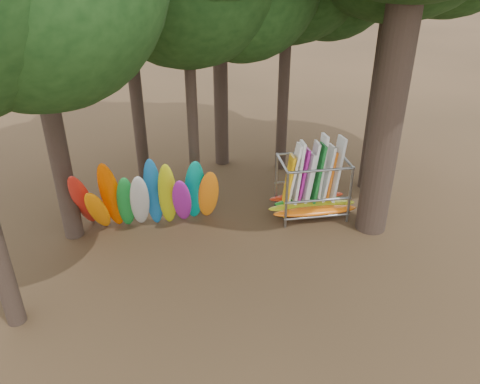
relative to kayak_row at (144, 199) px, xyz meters
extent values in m
plane|color=#47331E|center=(3.42, -1.79, -1.27)|extent=(120.00, 120.00, 0.00)
plane|color=gray|center=(3.42, 58.21, -1.27)|extent=(160.00, 160.00, 0.00)
cylinder|color=black|center=(-2.43, 0.19, 4.19)|extent=(0.61, 0.61, 10.92)
cylinder|color=black|center=(-0.14, 3.80, 4.20)|extent=(0.47, 0.47, 10.95)
cylinder|color=black|center=(3.23, 5.19, 5.28)|extent=(0.59, 0.59, 13.12)
cylinder|color=black|center=(5.65, 4.26, 3.64)|extent=(0.45, 0.45, 9.84)
cylinder|color=black|center=(1.78, 1.39, 3.59)|extent=(0.37, 0.37, 9.73)
cylinder|color=black|center=(8.57, 1.96, 4.63)|extent=(0.52, 0.52, 11.81)
cylinder|color=black|center=(7.56, -1.00, 5.51)|extent=(1.01, 1.01, 13.58)
ellipsoid|color=red|center=(-1.95, 0.11, 0.04)|extent=(0.69, 2.01, 2.80)
ellipsoid|color=orange|center=(-1.50, -0.11, -0.24)|extent=(0.78, 1.75, 2.24)
ellipsoid|color=#D44C00|center=(-1.05, 0.08, 0.15)|extent=(0.82, 1.45, 2.96)
ellipsoid|color=#167E2D|center=(-0.60, 0.02, -0.10)|extent=(0.77, 1.46, 2.48)
ellipsoid|color=#B8BAB3|center=(-0.15, -0.16, 0.00)|extent=(0.79, 1.86, 2.71)
ellipsoid|color=#135895|center=(0.31, 0.07, 0.15)|extent=(0.62, 1.12, 2.92)
ellipsoid|color=#AEB511|center=(0.76, -0.09, 0.12)|extent=(0.61, 1.49, 2.91)
ellipsoid|color=purple|center=(1.21, -0.14, -0.14)|extent=(0.74, 1.78, 2.44)
ellipsoid|color=#03927F|center=(1.66, 0.13, 0.08)|extent=(0.77, 1.41, 2.80)
ellipsoid|color=orange|center=(2.11, 0.12, -0.12)|extent=(0.76, 1.43, 2.41)
ellipsoid|color=orange|center=(5.79, -0.29, -0.85)|extent=(3.01, 0.55, 0.24)
ellipsoid|color=#A7A716|center=(5.79, 0.08, -0.85)|extent=(3.19, 0.55, 0.24)
ellipsoid|color=#1D7F1C|center=(5.79, 0.38, -0.85)|extent=(2.62, 0.55, 0.24)
ellipsoid|color=#AF240D|center=(5.79, 0.75, -0.85)|extent=(2.80, 0.55, 0.24)
cube|color=#EBA70C|center=(4.94, 0.38, -0.15)|extent=(0.41, 0.74, 2.27)
cube|color=white|center=(5.11, 0.51, 0.03)|extent=(0.61, 0.75, 2.61)
cube|color=silver|center=(5.28, 0.41, 0.08)|extent=(0.43, 0.78, 2.73)
cube|color=#A41B8C|center=(5.45, 0.54, -0.06)|extent=(0.48, 0.77, 2.45)
cube|color=silver|center=(5.62, 0.41, -0.13)|extent=(0.45, 0.78, 2.31)
cube|color=silver|center=(5.79, 0.51, 0.04)|extent=(0.52, 0.76, 2.65)
cube|color=#186D2A|center=(5.96, 0.34, 0.03)|extent=(0.49, 0.77, 2.63)
cube|color=silver|center=(6.13, 0.52, 0.15)|extent=(0.34, 0.80, 2.89)
cube|color=silver|center=(6.30, 0.41, -0.02)|extent=(0.52, 0.79, 2.53)
cube|color=orange|center=(6.47, 0.57, -0.15)|extent=(0.44, 0.77, 2.27)
cube|color=silver|center=(6.64, 0.35, 0.13)|extent=(0.49, 0.82, 2.84)
camera|label=1|loc=(0.92, -13.71, 7.45)|focal=35.00mm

